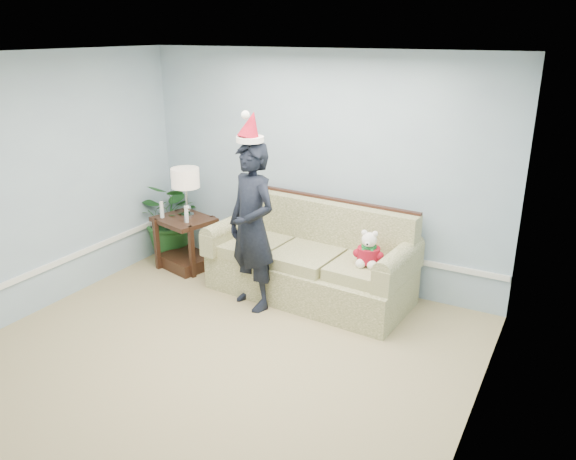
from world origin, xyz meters
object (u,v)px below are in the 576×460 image
(table_lamp, at_px, (185,180))
(man, at_px, (252,227))
(houseplant, at_px, (173,218))
(teddy_bear, at_px, (368,253))
(sofa, at_px, (312,263))
(side_table, at_px, (186,248))

(table_lamp, height_order, man, man)
(table_lamp, bearing_deg, man, -22.81)
(houseplant, height_order, teddy_bear, houseplant)
(houseplant, bearing_deg, sofa, -4.98)
(side_table, xyz_separation_m, table_lamp, (0.01, 0.07, 0.88))
(side_table, height_order, table_lamp, table_lamp)
(teddy_bear, bearing_deg, man, -169.18)
(side_table, distance_m, teddy_bear, 2.52)
(side_table, relative_size, teddy_bear, 2.08)
(sofa, height_order, side_table, sofa)
(side_table, bearing_deg, table_lamp, 82.36)
(side_table, height_order, teddy_bear, teddy_bear)
(table_lamp, xyz_separation_m, man, (1.31, -0.55, -0.22))
(table_lamp, bearing_deg, houseplant, 154.46)
(man, bearing_deg, teddy_bear, 41.24)
(sofa, relative_size, teddy_bear, 6.00)
(houseplant, bearing_deg, man, -23.48)
(side_table, height_order, houseplant, houseplant)
(sofa, height_order, table_lamp, table_lamp)
(table_lamp, distance_m, man, 1.44)
(houseplant, relative_size, teddy_bear, 2.66)
(sofa, distance_m, houseplant, 2.18)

